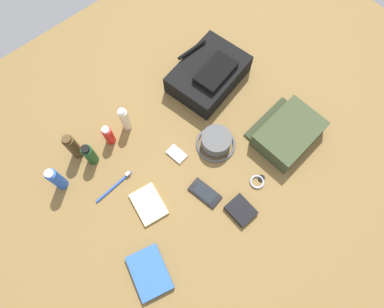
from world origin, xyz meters
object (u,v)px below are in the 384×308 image
(bucket_hat, at_px, (216,142))
(cell_phone, at_px, (205,193))
(cologne_bottle, at_px, (73,147))
(lotion_bottle, at_px, (125,119))
(backpack, at_px, (209,74))
(toothbrush, at_px, (116,185))
(deodorant_spray, at_px, (57,179))
(shampoo_bottle, at_px, (90,154))
(media_player, at_px, (177,154))
(wristwatch, at_px, (258,181))
(wallet, at_px, (240,211))
(toiletry_pouch, at_px, (288,133))
(notepad, at_px, (149,204))
(sunscreen_spray, at_px, (109,135))
(paperback_novel, at_px, (150,273))

(bucket_hat, distance_m, cell_phone, 0.23)
(cologne_bottle, height_order, lotion_bottle, cologne_bottle)
(backpack, xyz_separation_m, toothbrush, (-0.64, -0.14, -0.05))
(deodorant_spray, bearing_deg, cologne_bottle, 30.79)
(shampoo_bottle, distance_m, media_player, 0.37)
(backpack, height_order, cell_phone, backpack)
(lotion_bottle, distance_m, wristwatch, 0.63)
(wristwatch, relative_size, wallet, 0.65)
(backpack, distance_m, cell_phone, 0.56)
(toiletry_pouch, xyz_separation_m, toothbrush, (-0.71, 0.31, -0.04))
(media_player, bearing_deg, shampoo_bottle, 143.40)
(wallet, xyz_separation_m, notepad, (-0.27, 0.26, -0.00))
(deodorant_spray, height_order, cologne_bottle, cologne_bottle)
(toiletry_pouch, height_order, shampoo_bottle, shampoo_bottle)
(toothbrush, relative_size, notepad, 1.25)
(lotion_bottle, height_order, wristwatch, lotion_bottle)
(wristwatch, bearing_deg, wallet, -163.00)
(sunscreen_spray, bearing_deg, shampoo_bottle, -167.51)
(toiletry_pouch, bearing_deg, deodorant_spray, 152.52)
(sunscreen_spray, bearing_deg, wristwatch, -56.99)
(shampoo_bottle, relative_size, sunscreen_spray, 1.12)
(deodorant_spray, bearing_deg, wristwatch, -39.51)
(notepad, bearing_deg, toothbrush, 119.48)
(deodorant_spray, distance_m, media_player, 0.50)
(cell_phone, distance_m, wallet, 0.16)
(wallet, bearing_deg, shampoo_bottle, 118.66)
(cologne_bottle, xyz_separation_m, media_player, (0.33, -0.28, -0.07))
(cologne_bottle, bearing_deg, deodorant_spray, -149.21)
(wristwatch, relative_size, notepad, 0.47)
(toothbrush, bearing_deg, paperback_novel, -105.66)
(notepad, bearing_deg, paperback_novel, -117.02)
(sunscreen_spray, bearing_deg, backpack, -4.96)
(backpack, distance_m, bucket_hat, 0.33)
(cologne_bottle, distance_m, wallet, 0.74)
(deodorant_spray, xyz_separation_m, wristwatch, (0.64, -0.53, -0.07))
(sunscreen_spray, bearing_deg, lotion_bottle, 5.35)
(sunscreen_spray, distance_m, media_player, 0.30)
(backpack, relative_size, toiletry_pouch, 1.31)
(lotion_bottle, distance_m, paperback_novel, 0.64)
(bucket_hat, distance_m, media_player, 0.18)
(deodorant_spray, xyz_separation_m, toothbrush, (0.17, -0.15, -0.07))
(media_player, bearing_deg, toiletry_pouch, -30.39)
(paperback_novel, xyz_separation_m, media_player, (0.39, 0.31, -0.01))
(sunscreen_spray, distance_m, cell_phone, 0.48)
(backpack, relative_size, deodorant_spray, 2.50)
(shampoo_bottle, distance_m, wallet, 0.67)
(backpack, distance_m, wallet, 0.64)
(cologne_bottle, distance_m, paperback_novel, 0.60)
(sunscreen_spray, distance_m, notepad, 0.35)
(wristwatch, bearing_deg, paperback_novel, 179.34)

